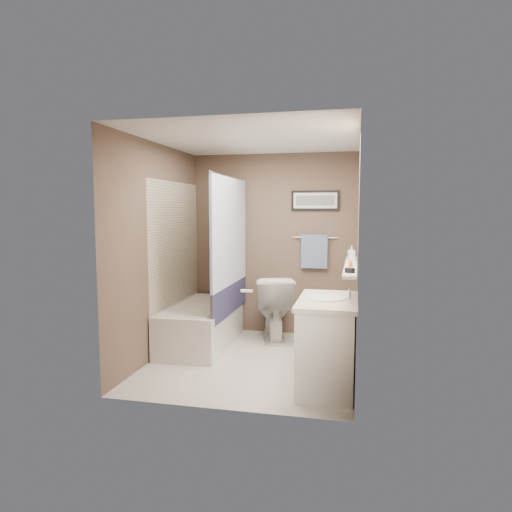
% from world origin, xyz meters
% --- Properties ---
extents(ground, '(2.50, 2.50, 0.00)m').
position_xyz_m(ground, '(0.00, 0.00, 0.00)').
color(ground, silver).
rests_on(ground, ground).
extents(ceiling, '(2.20, 2.50, 0.04)m').
position_xyz_m(ceiling, '(0.00, 0.00, 2.38)').
color(ceiling, silver).
rests_on(ceiling, wall_back).
extents(wall_back, '(2.20, 0.04, 2.40)m').
position_xyz_m(wall_back, '(0.00, 1.23, 1.20)').
color(wall_back, brown).
rests_on(wall_back, ground).
extents(wall_front, '(2.20, 0.04, 2.40)m').
position_xyz_m(wall_front, '(0.00, -1.23, 1.20)').
color(wall_front, brown).
rests_on(wall_front, ground).
extents(wall_left, '(0.04, 2.50, 2.40)m').
position_xyz_m(wall_left, '(-1.08, 0.00, 1.20)').
color(wall_left, brown).
rests_on(wall_left, ground).
extents(wall_right, '(0.04, 2.50, 2.40)m').
position_xyz_m(wall_right, '(1.08, 0.00, 1.20)').
color(wall_right, brown).
rests_on(wall_right, ground).
extents(tile_surround, '(0.02, 1.55, 2.00)m').
position_xyz_m(tile_surround, '(-1.09, 0.50, 1.00)').
color(tile_surround, beige).
rests_on(tile_surround, wall_left).
extents(curtain_rod, '(0.02, 1.55, 0.02)m').
position_xyz_m(curtain_rod, '(-0.40, 0.50, 2.05)').
color(curtain_rod, silver).
rests_on(curtain_rod, wall_left).
extents(curtain_upper, '(0.03, 1.45, 1.28)m').
position_xyz_m(curtain_upper, '(-0.40, 0.50, 1.40)').
color(curtain_upper, white).
rests_on(curtain_upper, curtain_rod).
extents(curtain_lower, '(0.03, 1.45, 0.36)m').
position_xyz_m(curtain_lower, '(-0.40, 0.50, 0.58)').
color(curtain_lower, '#2C294D').
rests_on(curtain_lower, curtain_rod).
extents(mirror, '(0.02, 1.60, 1.00)m').
position_xyz_m(mirror, '(1.09, -0.15, 1.62)').
color(mirror, silver).
rests_on(mirror, wall_right).
extents(shelf, '(0.12, 1.60, 0.03)m').
position_xyz_m(shelf, '(1.04, -0.15, 1.10)').
color(shelf, silver).
rests_on(shelf, wall_right).
extents(towel_bar, '(0.60, 0.02, 0.02)m').
position_xyz_m(towel_bar, '(0.55, 1.22, 1.30)').
color(towel_bar, silver).
rests_on(towel_bar, wall_back).
extents(towel, '(0.34, 0.05, 0.44)m').
position_xyz_m(towel, '(0.55, 1.20, 1.12)').
color(towel, '#8EA6CF').
rests_on(towel, towel_bar).
extents(art_frame, '(0.62, 0.02, 0.26)m').
position_xyz_m(art_frame, '(0.55, 1.23, 1.78)').
color(art_frame, black).
rests_on(art_frame, wall_back).
extents(art_mat, '(0.56, 0.00, 0.20)m').
position_xyz_m(art_mat, '(0.55, 1.22, 1.78)').
color(art_mat, white).
rests_on(art_mat, art_frame).
extents(art_image, '(0.50, 0.00, 0.13)m').
position_xyz_m(art_image, '(0.55, 1.22, 1.78)').
color(art_image, '#595959').
rests_on(art_image, art_mat).
extents(door, '(0.80, 0.02, 2.00)m').
position_xyz_m(door, '(0.55, -1.24, 1.00)').
color(door, silver).
rests_on(door, wall_front).
extents(door_handle, '(0.10, 0.02, 0.02)m').
position_xyz_m(door_handle, '(0.22, -1.19, 1.00)').
color(door_handle, silver).
rests_on(door_handle, door).
extents(bathtub, '(0.74, 1.52, 0.50)m').
position_xyz_m(bathtub, '(-0.75, 0.45, 0.25)').
color(bathtub, silver).
rests_on(bathtub, ground).
extents(tub_rim, '(0.56, 1.36, 0.02)m').
position_xyz_m(tub_rim, '(-0.75, 0.45, 0.50)').
color(tub_rim, white).
rests_on(tub_rim, bathtub).
extents(toilet, '(0.66, 0.91, 0.83)m').
position_xyz_m(toilet, '(0.06, 0.91, 0.42)').
color(toilet, white).
rests_on(toilet, ground).
extents(vanity, '(0.52, 0.91, 0.80)m').
position_xyz_m(vanity, '(0.85, -0.57, 0.40)').
color(vanity, white).
rests_on(vanity, ground).
extents(countertop, '(0.54, 0.96, 0.04)m').
position_xyz_m(countertop, '(0.84, -0.57, 0.82)').
color(countertop, silver).
rests_on(countertop, vanity).
extents(sink_basin, '(0.34, 0.34, 0.01)m').
position_xyz_m(sink_basin, '(0.83, -0.57, 0.85)').
color(sink_basin, white).
rests_on(sink_basin, countertop).
extents(faucet_spout, '(0.02, 0.02, 0.10)m').
position_xyz_m(faucet_spout, '(1.03, -0.57, 0.89)').
color(faucet_spout, silver).
rests_on(faucet_spout, countertop).
extents(faucet_knob, '(0.05, 0.05, 0.05)m').
position_xyz_m(faucet_knob, '(1.03, -0.47, 0.87)').
color(faucet_knob, white).
rests_on(faucet_knob, countertop).
extents(candle_bowl_near, '(0.09, 0.09, 0.04)m').
position_xyz_m(candle_bowl_near, '(1.04, -0.74, 1.14)').
color(candle_bowl_near, black).
rests_on(candle_bowl_near, shelf).
extents(hair_brush_front, '(0.04, 0.22, 0.04)m').
position_xyz_m(hair_brush_front, '(1.04, -0.24, 1.14)').
color(hair_brush_front, '#D5491E').
rests_on(hair_brush_front, shelf).
extents(pink_comb, '(0.05, 0.16, 0.01)m').
position_xyz_m(pink_comb, '(1.04, -0.01, 1.12)').
color(pink_comb, '#F696C2').
rests_on(pink_comb, shelf).
extents(glass_jar, '(0.08, 0.08, 0.10)m').
position_xyz_m(glass_jar, '(1.04, 0.37, 1.17)').
color(glass_jar, white).
rests_on(glass_jar, shelf).
extents(soap_bottle, '(0.08, 0.08, 0.16)m').
position_xyz_m(soap_bottle, '(1.04, 0.27, 1.19)').
color(soap_bottle, '#999999').
rests_on(soap_bottle, shelf).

